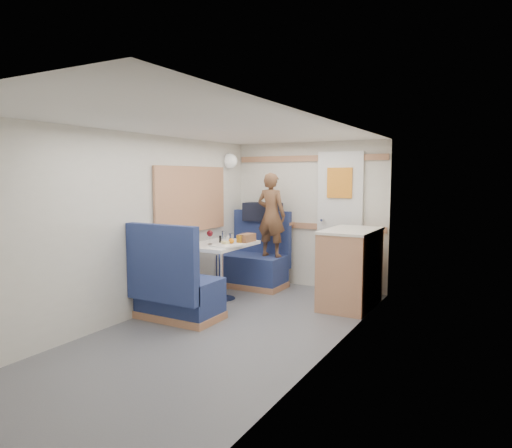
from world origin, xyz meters
The scene contains 28 objects.
floor centered at (0.00, 0.00, 0.00)m, with size 4.50×4.50×0.00m, color #515156.
ceiling centered at (0.00, 0.00, 2.00)m, with size 4.50×4.50×0.00m, color silver.
wall_back centered at (0.00, 2.25, 1.00)m, with size 2.20×0.02×2.00m, color silver.
wall_left centered at (-1.10, 0.00, 1.00)m, with size 0.02×4.50×2.00m, color silver.
wall_right centered at (1.10, 0.00, 1.00)m, with size 0.02×4.50×2.00m, color silver.
oak_trim_low centered at (0.00, 2.23, 0.85)m, with size 2.15×0.02×0.08m, color #AA704C.
oak_trim_high centered at (0.00, 2.23, 1.78)m, with size 2.15×0.02×0.08m, color #AA704C.
side_window centered at (-1.08, 1.00, 1.25)m, with size 0.04×1.30×0.72m, color #A8AF94.
rear_door centered at (0.45, 2.22, 0.97)m, with size 0.62×0.12×1.86m.
dinette_table centered at (-0.65, 1.00, 0.57)m, with size 0.62×0.92×0.72m.
bench_far centered at (-0.65, 1.86, 0.30)m, with size 0.90×0.59×1.05m.
bench_near centered at (-0.65, 0.14, 0.30)m, with size 0.90×0.59×1.05m.
ledge centered at (-0.65, 2.12, 0.88)m, with size 0.90×0.14×0.04m, color #AA704C.
dome_light centered at (-1.04, 1.85, 1.75)m, with size 0.20×0.20×0.20m, color white.
galley_counter centered at (0.82, 1.55, 0.47)m, with size 0.57×0.92×0.92m.
person centered at (-0.38, 1.84, 1.02)m, with size 0.41×0.27×1.13m, color brown.
duffel_bag centered at (-0.66, 2.12, 1.03)m, with size 0.54×0.26×0.26m, color black.
tray centered at (-0.45, 0.85, 0.73)m, with size 0.27×0.35×0.02m, color white.
orange_fruit centered at (-0.45, 0.93, 0.77)m, with size 0.07×0.07×0.07m, color orange.
cheese_block centered at (-0.50, 0.88, 0.75)m, with size 0.09×0.06×0.03m, color #F5D68E.
wine_glass centered at (-0.72, 0.87, 0.84)m, with size 0.08×0.08×0.17m.
tumbler_left centered at (-0.81, 0.68, 0.77)m, with size 0.06×0.06×0.10m, color silver.
tumbler_mid centered at (-0.84, 1.37, 0.77)m, with size 0.06×0.06×0.10m, color white.
tumbler_right centered at (-0.59, 1.15, 0.77)m, with size 0.07×0.07×0.11m, color white.
beer_glass centered at (-0.43, 1.07, 0.77)m, with size 0.07×0.07×0.11m, color #8E5B14.
pepper_grinder centered at (-0.68, 1.05, 0.76)m, with size 0.03×0.03×0.09m, color black.
salt_grinder centered at (-0.60, 1.10, 0.76)m, with size 0.03×0.03×0.08m, color silver.
bread_loaf centered at (-0.43, 1.26, 0.77)m, with size 0.13×0.24×0.10m, color olive.
Camera 1 is at (2.42, -3.61, 1.54)m, focal length 32.00 mm.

